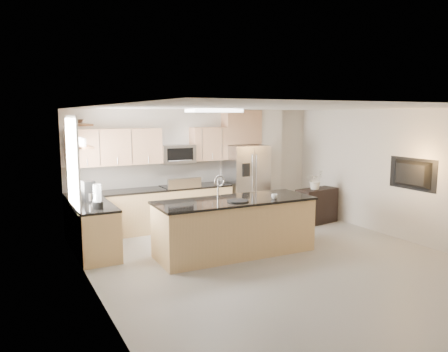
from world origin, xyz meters
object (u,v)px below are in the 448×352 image
credenza (317,206)px  platter (238,201)px  kettle (96,199)px  cup (274,196)px  range (180,206)px  coffee_maker (88,192)px  bowl (76,120)px  television (410,174)px  island (235,226)px  refrigerator (246,183)px  microwave (177,154)px  blender (97,198)px  flower_vase (315,175)px

credenza → platter: 3.15m
kettle → cup: bearing=-25.2°
credenza → range: bearing=151.0°
coffee_maker → bowl: bowl is taller
platter → coffee_maker: 2.72m
television → island: bearing=74.2°
bowl → television: size_ratio=0.37×
refrigerator → television: bearing=-59.0°
credenza → television: (0.56, -2.03, 0.95)m
island → television: 3.56m
microwave → television: 4.79m
refrigerator → coffee_maker: (-3.75, -0.77, 0.21)m
credenza → microwave: bearing=149.0°
microwave → blender: bearing=-141.8°
platter → kettle: (-2.16, 1.24, 0.02)m
cup → blender: size_ratio=0.28×
microwave → island: 2.57m
microwave → credenza: microwave is taller
credenza → television: 2.31m
blender → flower_vase: flower_vase is taller
island → coffee_maker: (-2.28, 1.37, 0.61)m
refrigerator → platter: refrigerator is taller
refrigerator → television: 3.62m
cup → television: television is taller
microwave → credenza: bearing=-22.3°
microwave → kettle: microwave is taller
blender → kettle: blender is taller
flower_vase → television: television is taller
flower_vase → range: bearing=158.8°
refrigerator → coffee_maker: bearing=-168.5°
coffee_maker → cup: bearing=-29.6°
blender → bowl: size_ratio=1.05×
range → bowl: (-2.25, -0.80, 1.91)m
cup → blender: bearing=161.6°
coffee_maker → bowl: size_ratio=0.98×
platter → blender: size_ratio=0.91×
credenza → kettle: size_ratio=4.29×
flower_vase → television: (0.65, -2.01, 0.23)m
kettle → television: size_ratio=0.22×
refrigerator → bowl: bearing=-169.0°
refrigerator → flower_vase: size_ratio=2.80×
refrigerator → bowl: (-3.91, -0.76, 1.50)m
range → blender: size_ratio=2.73×
refrigerator → island: refrigerator is taller
coffee_maker → island: bearing=-31.0°
refrigerator → platter: 2.78m
island → cup: (0.65, -0.29, 0.54)m
flower_vase → television: 2.13m
kettle → coffee_maker: bearing=102.4°
microwave → kettle: 2.46m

